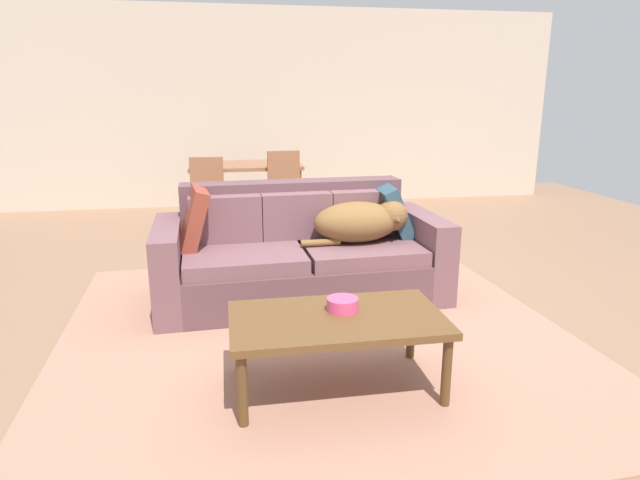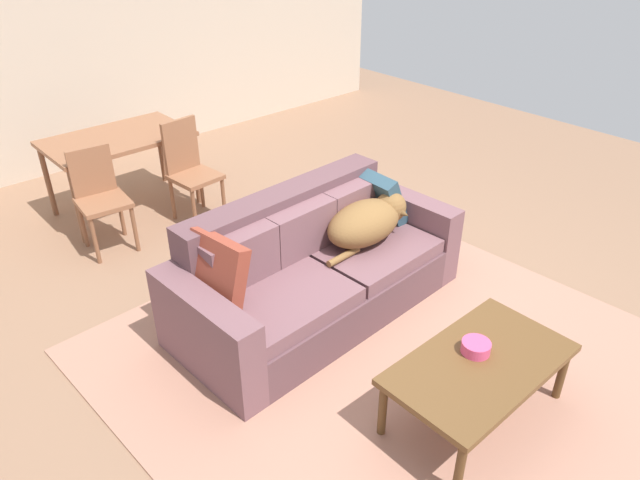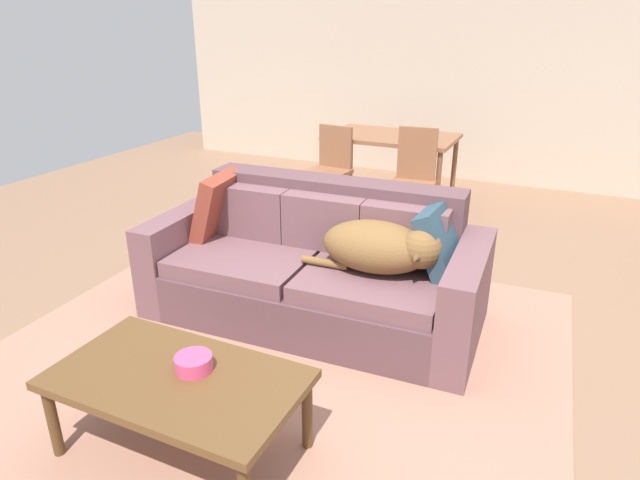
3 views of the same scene
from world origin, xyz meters
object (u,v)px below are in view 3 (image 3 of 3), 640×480
(bowl_on_coffee_table, at_px, (194,363))
(dining_chair_near_left, at_px, (330,166))
(dog_on_left_cushion, at_px, (382,247))
(throw_pillow_by_left_arm, at_px, (217,206))
(couch, at_px, (317,269))
(throw_pillow_by_right_arm, at_px, (441,241))
(coffee_table, at_px, (177,384))
(dining_chair_near_right, at_px, (414,176))
(dining_table, at_px, (392,142))

(bowl_on_coffee_table, distance_m, dining_chair_near_left, 3.35)
(dog_on_left_cushion, xyz_separation_m, throw_pillow_by_left_arm, (-1.26, 0.11, 0.05))
(throw_pillow_by_left_arm, bearing_deg, couch, -1.60)
(throw_pillow_by_right_arm, relative_size, coffee_table, 0.38)
(bowl_on_coffee_table, xyz_separation_m, dining_chair_near_right, (0.07, 3.23, 0.05))
(throw_pillow_by_right_arm, height_order, bowl_on_coffee_table, throw_pillow_by_right_arm)
(dog_on_left_cushion, relative_size, bowl_on_coffee_table, 5.01)
(dining_chair_near_right, bearing_deg, bowl_on_coffee_table, -96.35)
(coffee_table, distance_m, dining_chair_near_right, 3.31)
(dog_on_left_cushion, relative_size, throw_pillow_by_left_arm, 1.84)
(bowl_on_coffee_table, bearing_deg, couch, 91.81)
(throw_pillow_by_right_arm, bearing_deg, dining_table, 114.82)
(throw_pillow_by_left_arm, height_order, dining_chair_near_right, dining_chair_near_right)
(dining_table, distance_m, dining_chair_near_left, 0.73)
(coffee_table, bearing_deg, dining_chair_near_left, 102.71)
(couch, distance_m, throw_pillow_by_left_arm, 0.85)
(throw_pillow_by_left_arm, relative_size, coffee_table, 0.41)
(throw_pillow_by_right_arm, relative_size, dining_chair_near_right, 0.45)
(throw_pillow_by_right_arm, relative_size, dining_table, 0.33)
(dining_chair_near_left, bearing_deg, dining_table, 56.57)
(bowl_on_coffee_table, bearing_deg, dining_chair_near_right, 88.82)
(bowl_on_coffee_table, height_order, dining_chair_near_left, dining_chair_near_left)
(bowl_on_coffee_table, xyz_separation_m, dining_chair_near_left, (-0.79, 3.26, 0.04))
(bowl_on_coffee_table, bearing_deg, throw_pillow_by_right_arm, 63.07)
(dining_table, bearing_deg, dog_on_left_cushion, -72.98)
(dining_table, relative_size, dining_chair_near_left, 1.45)
(throw_pillow_by_right_arm, height_order, dining_table, throw_pillow_by_right_arm)
(bowl_on_coffee_table, relative_size, dining_table, 0.13)
(dog_on_left_cushion, relative_size, coffee_table, 0.76)
(couch, height_order, dining_table, couch)
(throw_pillow_by_left_arm, xyz_separation_m, dining_table, (0.49, 2.41, 0.03))
(bowl_on_coffee_table, height_order, dining_chair_near_right, dining_chair_near_right)
(dining_table, bearing_deg, dining_chair_near_left, -129.49)
(dog_on_left_cushion, xyz_separation_m, dining_chair_near_left, (-1.22, 1.97, -0.10))
(couch, height_order, dining_chair_near_left, dining_chair_near_left)
(coffee_table, height_order, dining_chair_near_right, dining_chair_near_right)
(coffee_table, xyz_separation_m, dining_chair_near_left, (-0.75, 3.33, 0.12))
(throw_pillow_by_left_arm, distance_m, dining_chair_near_right, 2.05)
(dining_chair_near_left, bearing_deg, throw_pillow_by_left_arm, -85.13)
(throw_pillow_by_left_arm, height_order, dining_chair_near_left, dining_chair_near_left)
(throw_pillow_by_left_arm, height_order, coffee_table, throw_pillow_by_left_arm)
(dog_on_left_cushion, bearing_deg, dining_chair_near_left, 119.40)
(dog_on_left_cushion, bearing_deg, dining_chair_near_right, 98.13)
(dog_on_left_cushion, distance_m, dining_chair_near_right, 1.99)
(throw_pillow_by_right_arm, height_order, dining_chair_near_right, dining_chair_near_right)
(dining_table, xyz_separation_m, dining_chair_near_right, (0.41, -0.57, -0.16))
(bowl_on_coffee_table, distance_m, dining_table, 3.83)
(throw_pillow_by_left_arm, relative_size, dining_table, 0.36)
(bowl_on_coffee_table, height_order, dining_table, dining_table)
(throw_pillow_by_left_arm, bearing_deg, dining_table, 78.49)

